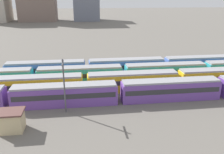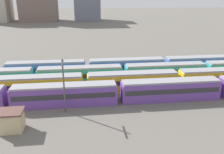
{
  "view_description": "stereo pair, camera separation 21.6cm",
  "coord_description": "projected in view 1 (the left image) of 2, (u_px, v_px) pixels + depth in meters",
  "views": [
    {
      "loc": [
        9.33,
        -38.74,
        18.3
      ],
      "look_at": [
        15.27,
        7.8,
        2.04
      ],
      "focal_mm": 38.36,
      "sensor_mm": 36.0,
      "label": 1
    },
    {
      "loc": [
        9.54,
        -38.76,
        18.3
      ],
      "look_at": [
        15.27,
        7.8,
        2.04
      ],
      "focal_mm": 38.36,
      "sensor_mm": 36.0,
      "label": 2
    }
  ],
  "objects": [
    {
      "name": "ground_plane",
      "position": [
        37.0,
        90.0,
        48.49
      ],
      "size": [
        600.0,
        600.0,
        0.0
      ],
      "primitive_type": "plane",
      "color": "#666059"
    },
    {
      "name": "train_track_0",
      "position": [
        170.0,
        89.0,
        43.55
      ],
      "size": [
        93.6,
        3.06,
        3.75
      ],
      "color": "#6B429E",
      "rests_on": "ground_plane"
    },
    {
      "name": "train_track_2",
      "position": [
        123.0,
        73.0,
        52.48
      ],
      "size": [
        74.7,
        3.06,
        3.75
      ],
      "color": "teal",
      "rests_on": "ground_plane"
    },
    {
      "name": "train_track_3",
      "position": [
        164.0,
        65.0,
        58.68
      ],
      "size": [
        74.7,
        3.06,
        3.75
      ],
      "color": "#4C70BC",
      "rests_on": "ground_plane"
    },
    {
      "name": "catenary_pole_2",
      "position": [
        64.0,
        83.0,
        37.62
      ],
      "size": [
        0.24,
        3.2,
        8.99
      ],
      "color": "#4C4C51",
      "rests_on": "ground_plane"
    },
    {
      "name": "signal_hut",
      "position": [
        11.0,
        121.0,
        33.44
      ],
      "size": [
        3.6,
        3.0,
        3.04
      ],
      "color": "#C6B284",
      "rests_on": "ground_plane"
    },
    {
      "name": "distant_building_2",
      "position": [
        86.0,
        5.0,
        173.46
      ],
      "size": [
        18.29,
        18.82,
        22.22
      ],
      "primitive_type": "cube",
      "color": "slate",
      "rests_on": "ground_plane"
    }
  ]
}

